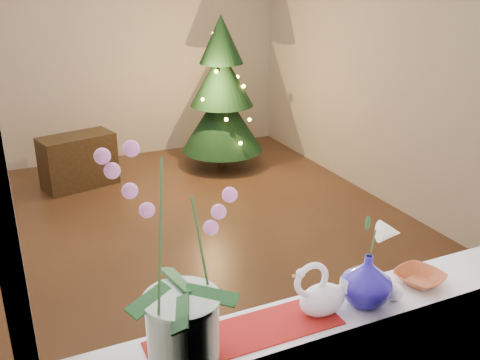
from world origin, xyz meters
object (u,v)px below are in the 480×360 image
object	(u,v)px
orchid_pot	(180,256)
xmas_tree	(222,93)
side_table	(78,161)
amber_dish	(419,279)
paperweight	(394,292)
swan	(323,289)
blue_vase	(367,276)

from	to	relation	value
orchid_pot	xmas_tree	xyz separation A→B (m)	(1.83, 4.04, -0.45)
side_table	amber_dish	bearing A→B (deg)	-93.14
paperweight	amber_dish	size ratio (longest dim) A/B	0.45
swan	blue_vase	xyz separation A→B (m)	(0.19, -0.01, 0.01)
swan	paperweight	bearing A→B (deg)	-27.50
blue_vase	swan	bearing A→B (deg)	176.42
orchid_pot	swan	size ratio (longest dim) A/B	3.00
swan	xmas_tree	distance (m)	4.24
swan	amber_dish	bearing A→B (deg)	-18.30
paperweight	xmas_tree	size ratio (longest dim) A/B	0.04
orchid_pot	side_table	xyz separation A→B (m)	(0.22, 4.08, -1.02)
paperweight	blue_vase	bearing A→B (deg)	165.06
amber_dish	xmas_tree	size ratio (longest dim) A/B	0.09
orchid_pot	amber_dish	distance (m)	1.07
side_table	orchid_pot	bearing A→B (deg)	-107.32
swan	side_table	size ratio (longest dim) A/B	0.34
blue_vase	amber_dish	xyz separation A→B (m)	(0.29, 0.02, -0.10)
swan	side_table	bearing A→B (deg)	74.95
orchid_pot	paperweight	distance (m)	0.91
swan	xmas_tree	world-z (taller)	xmas_tree
orchid_pot	xmas_tree	bearing A→B (deg)	65.69
swan	blue_vase	distance (m)	0.19
paperweight	amber_dish	bearing A→B (deg)	16.68
swan	paperweight	distance (m)	0.31
blue_vase	paperweight	world-z (taller)	blue_vase
orchid_pot	amber_dish	world-z (taller)	orchid_pot
blue_vase	paperweight	bearing A→B (deg)	-14.94
amber_dish	xmas_tree	xyz separation A→B (m)	(0.81, 4.02, -0.09)
orchid_pot	amber_dish	size ratio (longest dim) A/B	4.68
xmas_tree	blue_vase	bearing A→B (deg)	-105.21
orchid_pot	swan	xyz separation A→B (m)	(0.54, 0.01, -0.27)
orchid_pot	xmas_tree	distance (m)	4.46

